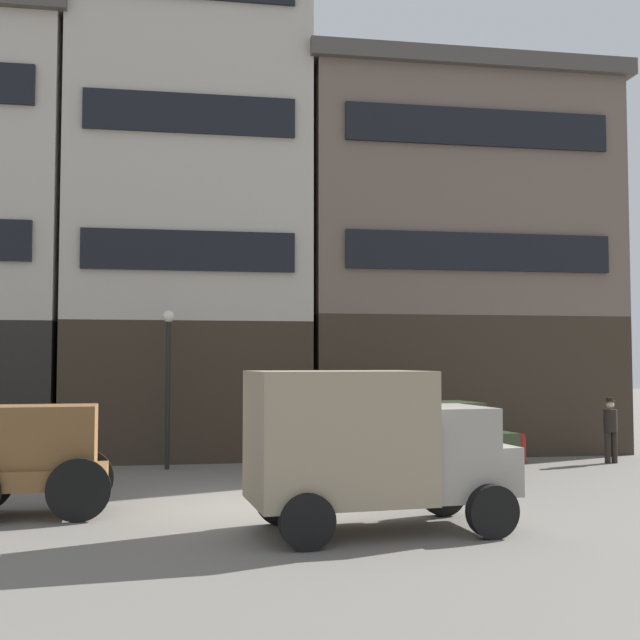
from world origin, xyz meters
name	(u,v)px	position (x,y,z in m)	size (l,w,h in m)	color
ground_plane	(259,506)	(0.00, 0.00, 0.00)	(120.00, 120.00, 0.00)	slate
building_center_left	(191,199)	(-1.38, 9.85, 7.97)	(7.39, 7.41, 15.85)	#33281E
building_center_right	(442,265)	(6.97, 9.85, 6.03)	(10.01, 7.41, 11.99)	#33281E
cargo_wagon	(27,452)	(-4.21, -0.40, 1.15)	(2.99, 1.68, 1.98)	brown
delivery_truck_near	(372,444)	(1.63, -2.61, 1.42)	(4.49, 2.49, 2.62)	gray
sedan_dark	(433,442)	(4.26, 2.44, 0.91)	(3.86, 2.20, 1.83)	#2D3823
pedestrian_officer	(610,427)	(10.06, 4.79, 0.98)	(0.41, 0.41, 1.79)	black
streetlamp_curbside	(168,366)	(-1.91, 5.53, 2.67)	(0.32, 0.32, 4.12)	black
fire_hydrant_curbside	(521,448)	(7.63, 5.15, 0.43)	(0.24, 0.24, 0.83)	maroon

